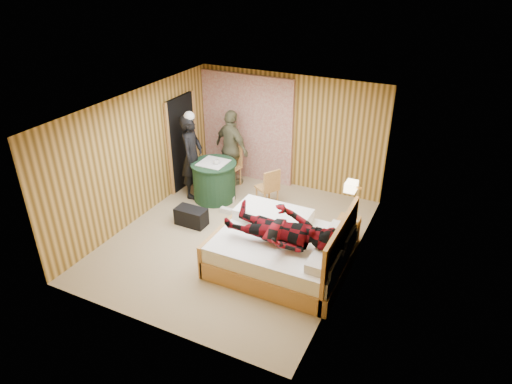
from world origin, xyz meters
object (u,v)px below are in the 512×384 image
at_px(duffel_bag, 191,217).
at_px(man_at_table, 232,148).
at_px(chair_far, 232,163).
at_px(man_on_bed, 281,222).
at_px(wall_lamp, 351,186).
at_px(chair_near, 269,186).
at_px(woman_standing, 192,157).
at_px(bed, 284,250).
at_px(nightstand, 346,233).
at_px(round_table, 214,181).

relative_size(duffel_bag, man_at_table, 0.35).
relative_size(chair_far, man_on_bed, 0.53).
relative_size(wall_lamp, duffel_bag, 0.43).
xyz_separation_m(chair_near, woman_standing, (-1.69, -0.21, 0.40)).
bearing_deg(wall_lamp, bed, -132.40).
bearing_deg(man_at_table, man_on_bed, 152.91).
bearing_deg(chair_far, nightstand, -14.02).
height_order(nightstand, duffel_bag, nightstand).
xyz_separation_m(bed, man_at_table, (-2.25, 2.38, 0.52)).
height_order(bed, chair_near, bed).
height_order(round_table, man_on_bed, man_on_bed).
relative_size(round_table, man_at_table, 0.55).
bearing_deg(man_on_bed, chair_far, 131.63).
bearing_deg(chair_near, woman_standing, -50.35).
bearing_deg(nightstand, round_table, 170.56).
bearing_deg(nightstand, duffel_bag, -168.28).
height_order(man_at_table, man_on_bed, man_on_bed).
distance_m(duffel_bag, woman_standing, 1.42).
bearing_deg(man_on_bed, man_at_table, 131.20).
height_order(wall_lamp, man_on_bed, man_on_bed).
bearing_deg(duffel_bag, chair_near, 50.46).
bearing_deg(duffel_bag, nightstand, 12.33).
relative_size(woman_standing, man_at_table, 1.05).
relative_size(nightstand, round_table, 0.56).
relative_size(round_table, duffel_bag, 1.58).
bearing_deg(man_on_bed, round_table, 141.66).
xyz_separation_m(wall_lamp, man_on_bed, (-0.77, -1.11, -0.28)).
bearing_deg(round_table, chair_far, 89.06).
relative_size(round_table, chair_far, 1.03).
relative_size(nightstand, chair_near, 0.62).
relative_size(wall_lamp, woman_standing, 0.14).
xyz_separation_m(duffel_bag, man_on_bed, (2.16, -0.70, 0.85)).
height_order(chair_far, woman_standing, woman_standing).
bearing_deg(bed, round_table, 145.02).
distance_m(wall_lamp, chair_far, 3.45).
relative_size(nightstand, man_at_table, 0.31).
xyz_separation_m(round_table, duffel_bag, (0.12, -1.10, -0.26)).
bearing_deg(nightstand, bed, -125.35).
bearing_deg(man_at_table, nightstand, 178.33).
xyz_separation_m(chair_far, chair_near, (1.18, -0.58, -0.04)).
relative_size(nightstand, chair_far, 0.58).
xyz_separation_m(chair_near, duffel_bag, (-1.07, -1.27, -0.33)).
height_order(bed, round_table, bed).
relative_size(man_at_table, man_on_bed, 0.97).
bearing_deg(round_table, chair_near, 8.15).
height_order(chair_far, duffel_bag, chair_far).
distance_m(chair_far, man_at_table, 0.33).
height_order(bed, man_at_table, man_at_table).
bearing_deg(bed, man_on_bed, -82.23).
xyz_separation_m(nightstand, man_on_bed, (-0.73, -1.30, 0.75)).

